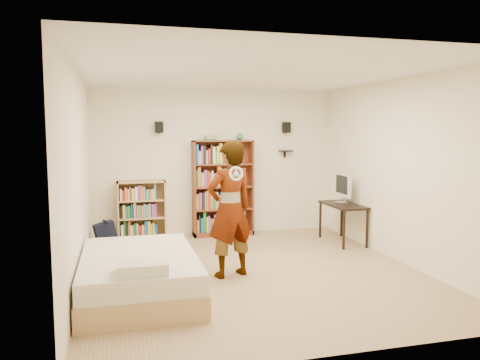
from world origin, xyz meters
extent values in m
cube|color=tan|center=(0.00, 0.00, 0.00)|extent=(4.50, 5.00, 0.01)
cube|color=white|center=(0.00, 2.50, 1.35)|extent=(4.50, 0.02, 2.70)
cube|color=white|center=(0.00, -2.50, 1.35)|extent=(4.50, 0.02, 2.70)
cube|color=white|center=(-2.25, 0.00, 1.35)|extent=(0.02, 5.00, 2.70)
cube|color=white|center=(2.25, 0.00, 1.35)|extent=(0.02, 5.00, 2.70)
cube|color=white|center=(0.00, 0.00, 2.70)|extent=(4.50, 5.00, 0.02)
cube|color=white|center=(0.00, 2.47, 2.67)|extent=(4.50, 0.06, 0.06)
cube|color=white|center=(0.00, -2.47, 2.67)|extent=(4.50, 0.06, 0.06)
cube|color=white|center=(-2.22, 0.00, 2.67)|extent=(0.06, 5.00, 0.06)
cube|color=white|center=(2.22, 0.00, 2.67)|extent=(0.06, 5.00, 0.06)
cube|color=black|center=(-1.05, 2.40, 2.00)|extent=(0.14, 0.12, 0.20)
cube|color=black|center=(1.35, 2.40, 2.00)|extent=(0.14, 0.12, 0.20)
cube|color=black|center=(1.35, 2.41, 1.55)|extent=(0.25, 0.16, 0.02)
imported|color=black|center=(-0.35, -0.10, 0.91)|extent=(0.76, 0.62, 1.81)
torus|color=silver|center=(-0.35, -0.43, 1.41)|extent=(0.18, 0.07, 0.19)
camera|label=1|loc=(-1.76, -6.03, 1.95)|focal=35.00mm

